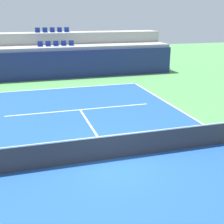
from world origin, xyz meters
name	(u,v)px	position (x,y,z in m)	size (l,w,h in m)	color
ground_plane	(112,159)	(0.00, 0.00, 0.00)	(80.00, 80.00, 0.00)	#4C8C4C
court_surface	(112,159)	(0.00, 0.00, 0.01)	(11.00, 24.00, 0.01)	#1E4C99
baseline_far	(66,88)	(0.00, 11.95, 0.01)	(11.00, 0.10, 0.00)	white
service_line_far	(80,110)	(0.00, 6.40, 0.01)	(8.26, 0.10, 0.00)	white
centre_service_line	(93,129)	(0.00, 3.20, 0.01)	(0.10, 6.40, 0.00)	white
back_wall	(59,65)	(0.00, 15.43, 1.17)	(20.29, 0.30, 2.34)	navy
stands_tier_lower	(57,61)	(0.00, 16.78, 1.29)	(20.29, 2.40, 2.59)	#9E9E99
stands_tier_upper	(54,52)	(0.00, 19.18, 1.80)	(20.29, 2.40, 3.60)	#9E9E99
seating_row_lower	(56,45)	(0.00, 16.87, 2.71)	(3.11, 0.44, 0.44)	navy
seating_row_upper	(52,31)	(0.00, 19.27, 3.72)	(3.11, 0.44, 0.44)	navy
tennis_net	(112,147)	(0.00, 0.00, 0.51)	(11.08, 0.08, 1.07)	black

